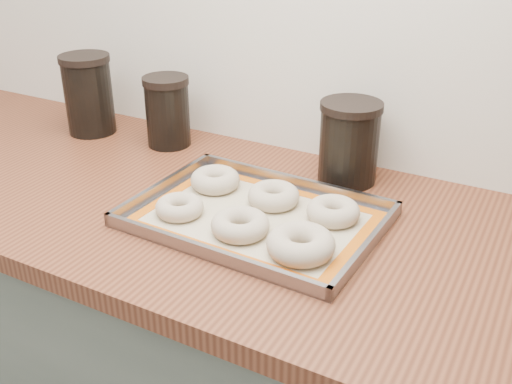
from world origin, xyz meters
The scene contains 13 objects.
cabinet centered at (0.00, 1.68, 0.43)m, with size 3.00×0.65×0.86m, color #616A5D.
countertop centered at (0.00, 1.68, 0.88)m, with size 3.06×0.68×0.04m, color brown.
baking_tray centered at (0.17, 1.65, 0.91)m, with size 0.47×0.35×0.03m.
baking_mat centered at (0.17, 1.65, 0.90)m, with size 0.43×0.31×0.00m.
bagel_front_left centered at (0.04, 1.59, 0.92)m, with size 0.09×0.09×0.03m, color #BCAA92.
bagel_front_mid centered at (0.18, 1.59, 0.92)m, with size 0.11×0.11×0.04m, color #BCAA92.
bagel_front_right centered at (0.30, 1.58, 0.93)m, with size 0.12×0.12×0.04m, color #BCAA92.
bagel_back_left centered at (0.04, 1.72, 0.92)m, with size 0.10×0.10×0.04m, color #BCAA92.
bagel_back_mid centered at (0.18, 1.72, 0.92)m, with size 0.10×0.10×0.04m, color #BCAA92.
bagel_back_right centered at (0.30, 1.72, 0.92)m, with size 0.10×0.10×0.04m, color #BCAA92.
canister_left centered at (-0.42, 1.86, 1.00)m, with size 0.13×0.13×0.20m.
canister_mid centered at (-0.20, 1.89, 0.99)m, with size 0.11×0.11×0.17m.
canister_right centered at (0.26, 1.90, 0.99)m, with size 0.13×0.13×0.18m.
Camera 1 is at (0.65, 0.78, 1.46)m, focal length 42.00 mm.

